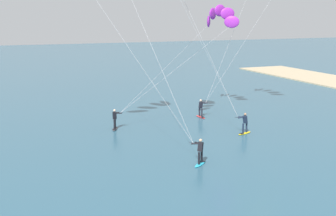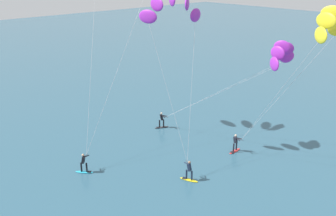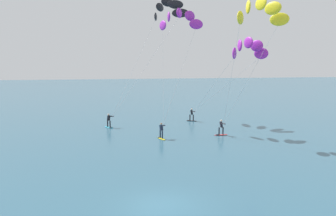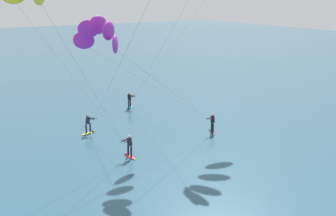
% 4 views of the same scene
% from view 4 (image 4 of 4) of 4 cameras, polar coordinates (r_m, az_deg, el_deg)
% --- Properties ---
extents(kitesurfer_downwind, '(5.83, 12.70, 10.19)m').
position_cam_4_polar(kitesurfer_downwind, '(25.97, -8.49, 9.23)').
color(kitesurfer_downwind, '#333338').
rests_on(kitesurfer_downwind, ground).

